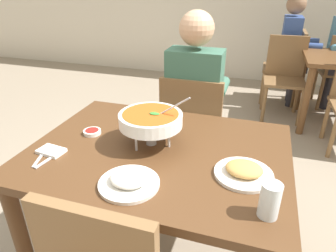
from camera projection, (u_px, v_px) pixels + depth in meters
dining_table_main at (159, 169)px, 1.47m from camera, size 1.20×0.91×0.76m
chair_diner_main at (193, 128)px, 2.16m from camera, size 0.44×0.44×0.90m
diner_main at (195, 95)px, 2.08m from camera, size 0.40×0.45×1.31m
curry_bowl at (151, 120)px, 1.41m from camera, size 0.33×0.30×0.26m
rice_plate at (129, 181)px, 1.16m from camera, size 0.24×0.24×0.06m
appetizer_plate at (244, 171)px, 1.22m from camera, size 0.24×0.24×0.06m
sauce_dish at (92, 132)px, 1.55m from camera, size 0.09×0.09×0.02m
napkin_folded at (51, 151)px, 1.39m from camera, size 0.13×0.09×0.02m
fork_utensil at (41, 157)px, 1.35m from camera, size 0.06×0.17×0.01m
spoon_utensil at (50, 158)px, 1.34m from camera, size 0.04×0.17×0.01m
drink_glass at (269, 202)px, 1.00m from camera, size 0.07×0.07×0.13m
chair_bg_right at (290, 63)px, 3.76m from camera, size 0.44×0.44×0.90m
chair_bg_corner at (285, 73)px, 3.39m from camera, size 0.46×0.46×0.90m
patron_bg_right at (293, 45)px, 3.62m from camera, size 0.45×0.40×1.31m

